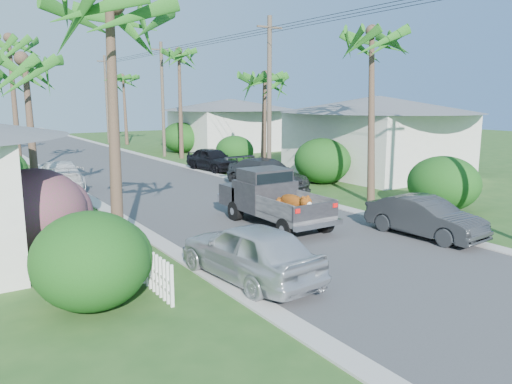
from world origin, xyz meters
TOP-DOWN VIEW (x-y plane):
  - ground at (0.00, 0.00)m, footprint 120.00×120.00m
  - road at (0.00, 25.00)m, footprint 8.00×100.00m
  - curb_left at (-4.30, 25.00)m, footprint 0.60×100.00m
  - curb_right at (4.30, 25.00)m, footprint 0.60×100.00m
  - pickup_truck at (0.22, 5.17)m, footprint 1.98×5.12m
  - parked_car_rn at (3.60, 0.73)m, footprint 1.74×4.20m
  - parked_car_rm at (4.16, 11.10)m, footprint 2.43×5.42m
  - parked_car_rf at (5.00, 18.60)m, footprint 2.16×4.49m
  - parked_car_ln at (-3.60, 0.52)m, footprint 2.21×4.63m
  - parked_car_lf at (-4.87, 16.76)m, footprint 2.73×5.38m
  - palm_l_a at (-6.20, 3.00)m, footprint 4.40×4.40m
  - palm_l_b at (-6.80, 12.00)m, footprint 4.40×4.40m
  - palm_l_c at (-6.00, 22.00)m, footprint 4.40×4.40m
  - palm_r_a at (6.30, 6.00)m, footprint 4.40×4.40m
  - palm_r_b at (6.60, 15.00)m, footprint 4.40×4.40m
  - palm_r_c at (6.20, 26.00)m, footprint 4.40×4.40m
  - palm_r_d at (6.50, 40.00)m, footprint 4.40×4.40m
  - shrub_l_a at (-7.50, 1.00)m, footprint 2.60×2.86m
  - shrub_l_b at (-7.80, 6.00)m, footprint 3.00×3.30m
  - shrub_l_c at (-7.40, 10.00)m, footprint 2.40×2.64m
  - shrub_r_a at (7.60, 3.00)m, footprint 2.80×3.08m
  - shrub_r_b at (7.80, 11.00)m, footprint 3.00×3.30m
  - shrub_r_c at (7.50, 20.00)m, footprint 2.60×2.86m
  - shrub_r_d at (8.00, 30.00)m, footprint 3.20×3.52m
  - picket_fence at (-6.00, 5.50)m, footprint 0.10×11.00m
  - house_right_near at (13.00, 12.00)m, footprint 8.00×9.00m
  - house_right_far at (13.00, 30.00)m, footprint 9.00×8.00m
  - utility_pole_b at (5.60, 13.00)m, footprint 1.60×0.26m
  - utility_pole_c at (5.60, 28.00)m, footprint 1.60×0.26m
  - utility_pole_d at (5.60, 43.00)m, footprint 1.60×0.26m

SIDE VIEW (x-z plane):
  - ground at x=0.00m, z-range 0.00..0.00m
  - road at x=0.00m, z-range 0.00..0.02m
  - curb_left at x=-4.30m, z-range 0.00..0.06m
  - curb_right at x=4.30m, z-range 0.00..0.06m
  - picket_fence at x=-6.00m, z-range 0.00..1.00m
  - parked_car_rn at x=3.60m, z-range 0.00..1.35m
  - parked_car_rf at x=5.00m, z-range 0.00..1.48m
  - parked_car_lf at x=-4.87m, z-range 0.00..1.50m
  - parked_car_ln at x=-3.60m, z-range 0.00..1.53m
  - parked_car_rm at x=4.16m, z-range 0.00..1.54m
  - shrub_l_c at x=-7.40m, z-range 0.00..2.00m
  - pickup_truck at x=0.22m, z-range -0.02..2.04m
  - shrub_r_c at x=7.50m, z-range 0.00..2.10m
  - shrub_l_a at x=-7.50m, z-range 0.00..2.20m
  - shrub_r_a at x=7.60m, z-range 0.00..2.30m
  - shrub_r_b at x=7.80m, z-range 0.00..2.50m
  - shrub_l_b at x=-7.80m, z-range 0.00..2.60m
  - shrub_r_d at x=8.00m, z-range 0.00..2.60m
  - house_right_far at x=13.00m, z-range -0.18..4.42m
  - house_right_near at x=13.00m, z-range -0.18..4.62m
  - utility_pole_b at x=5.60m, z-range 0.10..9.10m
  - utility_pole_c at x=5.60m, z-range 0.10..9.10m
  - utility_pole_d at x=5.60m, z-range 0.10..9.10m
  - palm_r_b at x=6.60m, z-range 2.35..9.55m
  - palm_l_b at x=-6.80m, z-range 2.44..9.85m
  - palm_r_d at x=6.50m, z-range 2.73..10.74m
  - palm_l_a at x=-6.20m, z-range 2.83..11.04m
  - palm_r_a at x=6.30m, z-range 3.07..11.78m
  - palm_l_c at x=-6.00m, z-range 3.31..12.51m
  - palm_r_c at x=6.20m, z-range 3.41..12.81m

